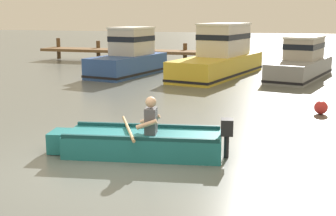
{
  "coord_description": "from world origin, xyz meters",
  "views": [
    {
      "loc": [
        3.29,
        -7.31,
        2.79
      ],
      "look_at": [
        0.11,
        2.87,
        0.55
      ],
      "focal_mm": 48.22,
      "sensor_mm": 36.0,
      "label": 1
    }
  ],
  "objects": [
    {
      "name": "rowboat_with_person",
      "position": [
        0.16,
        0.85,
        0.25
      ],
      "size": [
        3.72,
        1.8,
        1.19
      ],
      "color": "#1E727A",
      "rests_on": "ground"
    },
    {
      "name": "mooring_buoy",
      "position": [
        3.71,
        5.85,
        0.19
      ],
      "size": [
        0.39,
        0.39,
        0.39
      ],
      "primitive_type": "sphere",
      "color": "red",
      "rests_on": "ground"
    },
    {
      "name": "ground_plane",
      "position": [
        0.0,
        0.0,
        0.0
      ],
      "size": [
        120.0,
        120.0,
        0.0
      ],
      "primitive_type": "plane",
      "color": "slate"
    },
    {
      "name": "moored_boat_blue",
      "position": [
        -4.61,
        11.95,
        0.8
      ],
      "size": [
        2.57,
        4.73,
        2.19
      ],
      "color": "#2D519E",
      "rests_on": "ground"
    },
    {
      "name": "wooden_dock",
      "position": [
        -6.32,
        17.28,
        0.64
      ],
      "size": [
        11.82,
        1.57,
        1.28
      ],
      "color": "brown",
      "rests_on": "ground"
    },
    {
      "name": "moored_boat_grey",
      "position": [
        3.0,
        13.36,
        0.67
      ],
      "size": [
        2.87,
        5.63,
        1.81
      ],
      "color": "gray",
      "rests_on": "ground"
    },
    {
      "name": "moored_boat_yellow",
      "position": [
        -0.54,
        12.99,
        0.86
      ],
      "size": [
        3.3,
        7.0,
        2.36
      ],
      "color": "gold",
      "rests_on": "ground"
    }
  ]
}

